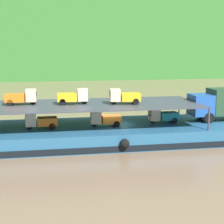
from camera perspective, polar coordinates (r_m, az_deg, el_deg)
name	(u,v)px	position (r m, az deg, el deg)	size (l,w,h in m)	color
ground_plane	(115,141)	(34.66, 0.42, -4.38)	(400.00, 400.00, 0.00)	#7F664C
hillside_far_bank	(65,5)	(109.49, -7.21, 15.98)	(110.97, 35.69, 35.39)	#33702D
cargo_barge	(115,133)	(34.45, 0.43, -3.19)	(32.01, 8.83, 1.50)	#23567A
cargo_rack	(73,105)	(33.47, -5.98, 1.05)	(22.81, 7.40, 2.00)	#383D47
mini_truck_lower_aft	(41,121)	(33.18, -10.86, -1.34)	(2.78, 1.27, 1.38)	orange
mini_truck_lower_mid	(105,119)	(33.60, -1.07, -1.02)	(2.76, 1.23, 1.38)	orange
mini_truck_lower_fore	(163,116)	(35.39, 7.76, -0.54)	(2.78, 1.27, 1.38)	teal
mini_truck_upper_mid	(22,97)	(33.98, -13.65, 2.24)	(2.79, 1.28, 1.38)	orange
mini_truck_upper_fore	(73,96)	(33.58, -5.94, 2.38)	(2.78, 1.26, 1.38)	gold
mini_truck_upper_bow	(124,96)	(33.43, 1.88, 2.40)	(2.80, 1.30, 1.38)	gold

